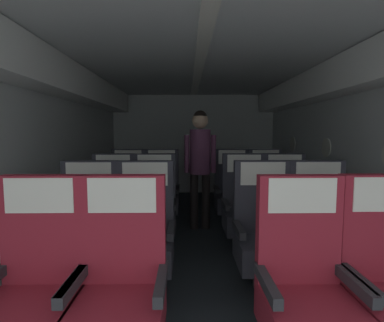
% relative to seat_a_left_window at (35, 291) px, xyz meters
% --- Properties ---
extents(ground, '(3.74, 6.84, 0.02)m').
position_rel_seat_a_left_window_xyz_m(ground, '(0.98, 1.76, -0.47)').
color(ground, '#23282D').
extents(fuselage_shell, '(3.62, 6.49, 2.18)m').
position_rel_seat_a_left_window_xyz_m(fuselage_shell, '(0.98, 2.03, 1.12)').
color(fuselage_shell, silver).
rests_on(fuselage_shell, ground).
extents(seat_a_left_window, '(0.51, 0.48, 1.08)m').
position_rel_seat_a_left_window_xyz_m(seat_a_left_window, '(0.00, 0.00, 0.00)').
color(seat_a_left_window, '#38383D').
rests_on(seat_a_left_window, ground).
extents(seat_a_left_aisle, '(0.51, 0.48, 1.08)m').
position_rel_seat_a_left_window_xyz_m(seat_a_left_aisle, '(0.47, -0.00, 0.00)').
color(seat_a_left_aisle, '#38383D').
rests_on(seat_a_left_aisle, ground).
extents(seat_a_right_window, '(0.51, 0.48, 1.08)m').
position_rel_seat_a_left_window_xyz_m(seat_a_right_window, '(1.49, -0.03, 0.00)').
color(seat_a_right_window, '#38383D').
rests_on(seat_a_right_window, ground).
extents(seat_b_left_window, '(0.51, 0.48, 1.08)m').
position_rel_seat_a_left_window_xyz_m(seat_b_left_window, '(-0.01, 0.88, 0.00)').
color(seat_b_left_window, '#38383D').
rests_on(seat_b_left_window, ground).
extents(seat_b_left_aisle, '(0.51, 0.48, 1.08)m').
position_rel_seat_a_left_window_xyz_m(seat_b_left_aisle, '(0.48, 0.87, 0.00)').
color(seat_b_left_aisle, '#38383D').
rests_on(seat_b_left_aisle, ground).
extents(seat_b_right_aisle, '(0.51, 0.48, 1.08)m').
position_rel_seat_a_left_window_xyz_m(seat_b_right_aisle, '(1.97, 0.87, 0.00)').
color(seat_b_right_aisle, '#38383D').
rests_on(seat_b_right_aisle, ground).
extents(seat_b_right_window, '(0.51, 0.48, 1.08)m').
position_rel_seat_a_left_window_xyz_m(seat_b_right_window, '(1.49, 0.88, 0.00)').
color(seat_b_right_window, '#38383D').
rests_on(seat_b_right_window, ground).
extents(seat_c_left_window, '(0.51, 0.48, 1.08)m').
position_rel_seat_a_left_window_xyz_m(seat_c_left_window, '(-0.01, 1.75, 0.00)').
color(seat_c_left_window, '#38383D').
rests_on(seat_c_left_window, ground).
extents(seat_c_left_aisle, '(0.51, 0.48, 1.08)m').
position_rel_seat_a_left_window_xyz_m(seat_c_left_aisle, '(0.46, 1.75, 0.00)').
color(seat_c_left_aisle, '#38383D').
rests_on(seat_c_left_aisle, ground).
extents(seat_c_right_aisle, '(0.51, 0.48, 1.08)m').
position_rel_seat_a_left_window_xyz_m(seat_c_right_aisle, '(1.97, 1.75, 0.00)').
color(seat_c_right_aisle, '#38383D').
rests_on(seat_c_right_aisle, ground).
extents(seat_c_right_window, '(0.51, 0.48, 1.08)m').
position_rel_seat_a_left_window_xyz_m(seat_c_right_window, '(1.49, 1.75, 0.00)').
color(seat_c_right_window, '#38383D').
rests_on(seat_c_right_window, ground).
extents(seat_d_left_window, '(0.51, 0.48, 1.08)m').
position_rel_seat_a_left_window_xyz_m(seat_d_left_window, '(-0.01, 2.65, 0.00)').
color(seat_d_left_window, '#38383D').
rests_on(seat_d_left_window, ground).
extents(seat_d_left_aisle, '(0.51, 0.48, 1.08)m').
position_rel_seat_a_left_window_xyz_m(seat_d_left_aisle, '(0.47, 2.65, 0.00)').
color(seat_d_left_aisle, '#38383D').
rests_on(seat_d_left_aisle, ground).
extents(seat_d_right_aisle, '(0.51, 0.48, 1.08)m').
position_rel_seat_a_left_window_xyz_m(seat_d_right_aisle, '(1.98, 2.64, 0.00)').
color(seat_d_right_aisle, '#38383D').
rests_on(seat_d_right_aisle, ground).
extents(seat_d_right_window, '(0.51, 0.48, 1.08)m').
position_rel_seat_a_left_window_xyz_m(seat_d_right_window, '(1.49, 2.63, 0.00)').
color(seat_d_right_window, '#38383D').
rests_on(seat_d_right_window, ground).
extents(flight_attendant, '(0.43, 0.28, 1.62)m').
position_rel_seat_a_left_window_xyz_m(flight_attendant, '(1.02, 2.47, 0.54)').
color(flight_attendant, black).
rests_on(flight_attendant, ground).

